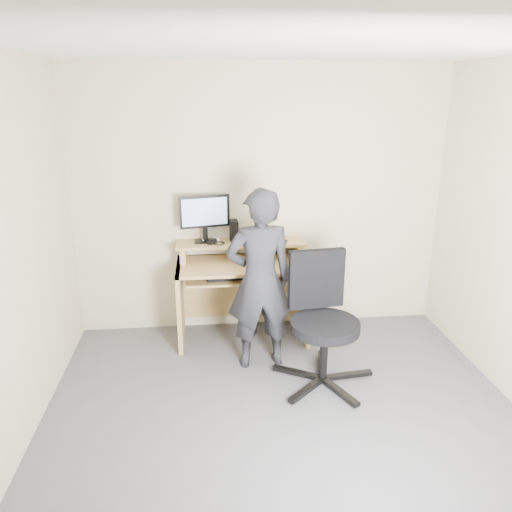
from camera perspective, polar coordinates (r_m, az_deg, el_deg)
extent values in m
plane|color=#5B5B60|center=(3.67, 3.71, -19.57)|extent=(3.50, 3.50, 0.00)
cube|color=beige|center=(4.73, 0.53, 6.18)|extent=(3.50, 0.02, 2.50)
cube|color=white|center=(2.90, 4.81, 23.20)|extent=(3.50, 3.50, 0.02)
cube|color=tan|center=(4.70, -8.63, -5.39)|extent=(0.04, 0.60, 0.75)
cube|color=tan|center=(4.77, 5.46, -4.84)|extent=(0.04, 0.60, 0.75)
cube|color=tan|center=(4.57, -1.56, -1.01)|extent=(1.20, 0.60, 0.03)
cube|color=tan|center=(4.52, -1.47, -2.48)|extent=(1.02, 0.38, 0.02)
cube|color=tan|center=(4.67, -8.33, 0.42)|extent=(0.05, 0.28, 0.15)
cube|color=tan|center=(4.75, 4.80, 0.84)|extent=(0.05, 0.28, 0.15)
cube|color=tan|center=(4.66, -1.72, 1.49)|extent=(1.20, 0.30, 0.02)
cube|color=tan|center=(4.94, -1.78, -3.30)|extent=(1.20, 0.03, 0.65)
cube|color=black|center=(4.67, -5.77, 1.69)|extent=(0.20, 0.13, 0.01)
cube|color=black|center=(4.67, -5.80, 2.60)|extent=(0.05, 0.04, 0.13)
cube|color=black|center=(4.59, -5.89, 5.09)|extent=(0.46, 0.13, 0.30)
cube|color=#89ADED|center=(4.57, -5.89, 5.03)|extent=(0.41, 0.09, 0.25)
cube|color=black|center=(4.65, -2.54, 2.90)|extent=(0.08, 0.14, 0.20)
cylinder|color=silver|center=(4.64, 0.30, 2.71)|extent=(0.08, 0.08, 0.17)
cube|color=black|center=(4.64, 3.12, 1.62)|extent=(0.10, 0.14, 0.01)
cube|color=black|center=(4.59, -5.31, 1.53)|extent=(0.05, 0.05, 0.03)
torus|color=silver|center=(4.69, -5.17, 1.79)|extent=(0.19, 0.19, 0.06)
cube|color=black|center=(4.50, -2.79, -2.26)|extent=(0.48, 0.23, 0.03)
ellipsoid|color=black|center=(4.48, 1.41, -0.93)|extent=(0.11, 0.09, 0.04)
cube|color=black|center=(4.25, 10.44, -13.24)|extent=(0.42, 0.10, 0.03)
cube|color=black|center=(4.37, 7.52, -12.17)|extent=(0.13, 0.42, 0.03)
cube|color=black|center=(4.23, 4.71, -13.13)|extent=(0.39, 0.25, 0.03)
cube|color=black|center=(4.03, 5.81, -14.97)|extent=(0.34, 0.32, 0.03)
cube|color=black|center=(4.04, 9.56, -15.03)|extent=(0.22, 0.40, 0.03)
cylinder|color=black|center=(4.07, 7.75, -10.96)|extent=(0.07, 0.07, 0.43)
cylinder|color=black|center=(3.95, 7.90, -7.94)|extent=(0.54, 0.54, 0.08)
cube|color=black|center=(4.04, 6.93, -2.60)|extent=(0.46, 0.12, 0.49)
imported|color=black|center=(4.10, 0.42, -2.77)|extent=(0.60, 0.43, 1.54)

